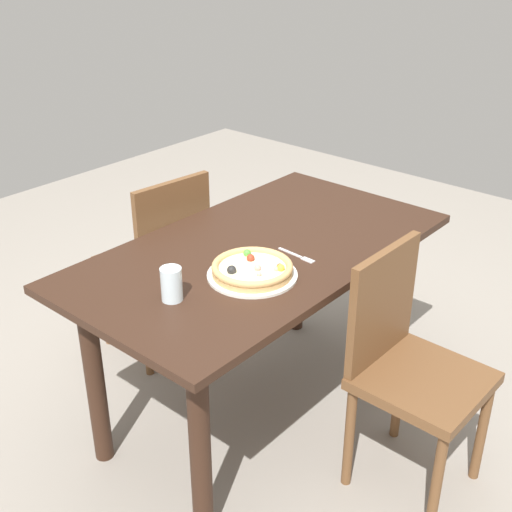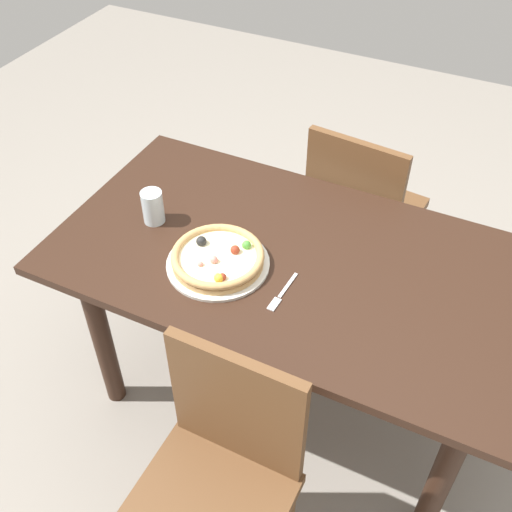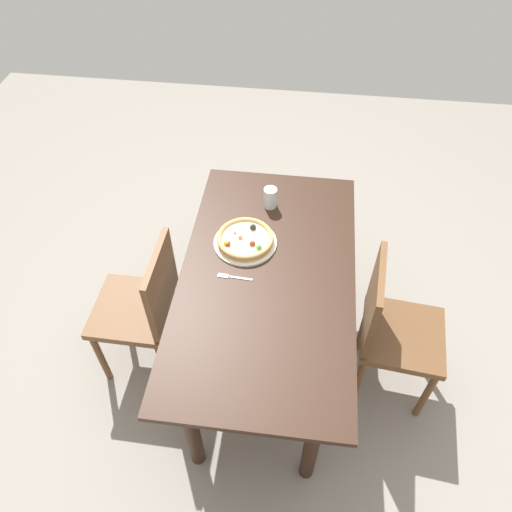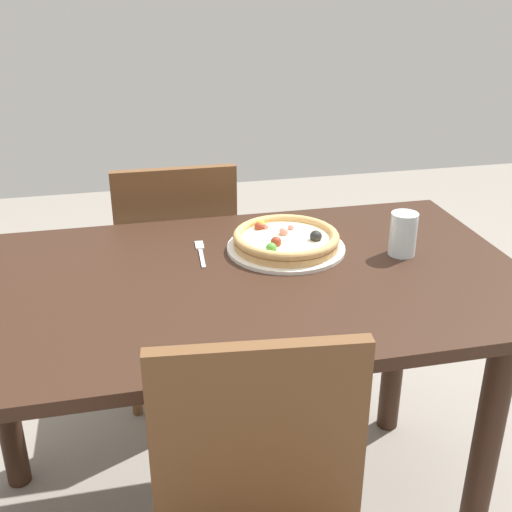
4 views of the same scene
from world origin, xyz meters
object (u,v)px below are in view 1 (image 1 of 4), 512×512
(fork, at_px, (299,256))
(pizza, at_px, (252,268))
(drinking_glass, at_px, (171,284))
(chair_far, at_px, (408,363))
(plate, at_px, (252,275))
(chair_near, at_px, (160,258))
(dining_table, at_px, (259,275))

(fork, bearing_deg, pizza, -94.61)
(pizza, relative_size, drinking_glass, 2.47)
(pizza, distance_m, fork, 0.23)
(chair_far, height_order, pizza, chair_far)
(drinking_glass, bearing_deg, chair_far, 132.54)
(fork, bearing_deg, plate, -94.60)
(chair_near, bearing_deg, dining_table, -87.70)
(chair_near, distance_m, pizza, 0.84)
(chair_near, relative_size, chair_far, 1.00)
(pizza, bearing_deg, fork, 171.96)
(plate, bearing_deg, chair_far, 117.02)
(chair_near, xyz_separation_m, drinking_glass, (0.51, 0.66, 0.33))
(chair_near, height_order, plate, chair_near)
(chair_near, xyz_separation_m, pizza, (0.23, 0.75, 0.30))
(chair_near, distance_m, drinking_glass, 0.90)
(drinking_glass, bearing_deg, fork, 166.22)
(dining_table, xyz_separation_m, chair_near, (-0.04, -0.62, -0.15))
(chair_near, distance_m, chair_far, 1.24)
(dining_table, bearing_deg, drinking_glass, 4.49)
(chair_far, distance_m, drinking_glass, 0.86)
(plate, bearing_deg, dining_table, -145.61)
(dining_table, distance_m, pizza, 0.28)
(chair_far, height_order, drinking_glass, chair_far)
(plate, distance_m, fork, 0.22)
(chair_far, xyz_separation_m, pizza, (0.25, -0.49, 0.30))
(pizza, bearing_deg, chair_far, 116.98)
(chair_far, bearing_deg, chair_near, -88.24)
(dining_table, xyz_separation_m, pizza, (0.19, 0.13, 0.15))
(chair_near, xyz_separation_m, chair_far, (-0.02, 1.24, 0.00))
(chair_near, relative_size, fork, 5.38)
(chair_far, distance_m, fork, 0.53)
(chair_far, bearing_deg, dining_table, -83.74)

